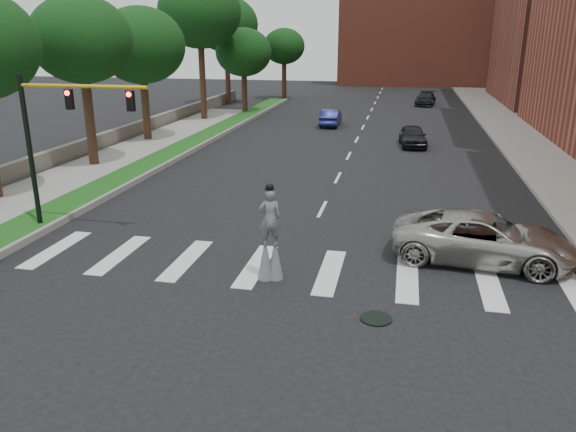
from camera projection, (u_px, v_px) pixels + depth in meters
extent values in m
plane|color=black|center=(287.00, 281.00, 18.26)|extent=(160.00, 160.00, 0.00)
cube|color=#154C15|center=(184.00, 147.00, 39.06)|extent=(2.00, 60.00, 0.25)
cube|color=gray|center=(198.00, 147.00, 38.85)|extent=(0.20, 60.00, 0.28)
cube|color=gray|center=(62.00, 181.00, 30.33)|extent=(4.00, 60.00, 0.18)
cube|color=gray|center=(535.00, 148.00, 39.11)|extent=(5.00, 90.00, 0.18)
cube|color=#625C54|center=(124.00, 134.00, 41.84)|extent=(0.50, 56.00, 1.10)
cylinder|color=black|center=(376.00, 318.00, 15.82)|extent=(0.90, 0.90, 0.04)
cube|color=#9B4331|center=(427.00, 24.00, 86.93)|extent=(26.00, 14.00, 18.00)
cylinder|color=black|center=(30.00, 155.00, 22.21)|extent=(0.20, 0.20, 6.20)
cylinder|color=gold|center=(82.00, 86.00, 20.87)|extent=(5.20, 0.14, 0.14)
cube|color=black|center=(69.00, 99.00, 21.14)|extent=(0.28, 0.18, 0.75)
cylinder|color=#FF0C0C|center=(67.00, 93.00, 20.97)|extent=(0.18, 0.06, 0.18)
cube|color=black|center=(131.00, 101.00, 20.66)|extent=(0.28, 0.18, 0.75)
cylinder|color=#FF0C0C|center=(129.00, 94.00, 20.49)|extent=(0.18, 0.06, 0.18)
cylinder|color=#372016|center=(275.00, 262.00, 18.28)|extent=(0.07, 0.07, 1.14)
cylinder|color=#372016|center=(265.00, 262.00, 18.27)|extent=(0.07, 0.07, 1.14)
cone|color=#5E5E63|center=(275.00, 258.00, 18.24)|extent=(0.52, 0.52, 1.43)
cone|color=#5E5E63|center=(265.00, 258.00, 18.22)|extent=(0.52, 0.52, 1.43)
imported|color=#5E5E63|center=(270.00, 218.00, 17.80)|extent=(0.79, 0.62, 1.90)
sphere|color=black|center=(270.00, 187.00, 17.49)|extent=(0.26, 0.26, 0.26)
cylinder|color=black|center=(270.00, 189.00, 17.51)|extent=(0.34, 0.34, 0.02)
cube|color=yellow|center=(270.00, 201.00, 17.77)|extent=(0.22, 0.05, 0.10)
imported|color=#A4A29B|center=(483.00, 239.00, 19.56)|extent=(6.51, 3.63, 1.72)
imported|color=black|center=(413.00, 136.00, 39.83)|extent=(2.15, 4.42, 1.46)
imported|color=navy|center=(331.00, 117.00, 48.63)|extent=(1.60, 4.39, 1.44)
imported|color=black|center=(426.00, 99.00, 62.58)|extent=(2.56, 5.08, 1.42)
cylinder|color=#372016|center=(89.00, 117.00, 33.05)|extent=(0.56, 0.56, 5.91)
ellipsoid|color=black|center=(81.00, 39.00, 31.69)|extent=(5.78, 5.78, 4.91)
cylinder|color=#372016|center=(146.00, 105.00, 41.10)|extent=(0.56, 0.56, 5.28)
ellipsoid|color=black|center=(141.00, 45.00, 39.79)|extent=(6.32, 6.32, 5.37)
cylinder|color=#372016|center=(202.00, 78.00, 50.70)|extent=(0.56, 0.56, 7.61)
ellipsoid|color=black|center=(199.00, 12.00, 48.95)|extent=(7.31, 7.31, 6.21)
cylinder|color=#372016|center=(228.00, 73.00, 62.66)|extent=(0.56, 0.56, 6.86)
ellipsoid|color=black|center=(226.00, 24.00, 61.05)|extent=(6.98, 6.98, 5.93)
cylinder|color=#372016|center=(244.00, 90.00, 55.46)|extent=(0.56, 0.56, 4.57)
ellipsoid|color=black|center=(244.00, 52.00, 54.33)|extent=(5.44, 5.44, 4.62)
cylinder|color=#372016|center=(284.00, 78.00, 67.51)|extent=(0.56, 0.56, 4.98)
ellipsoid|color=black|center=(284.00, 46.00, 66.36)|extent=(4.91, 4.91, 4.18)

